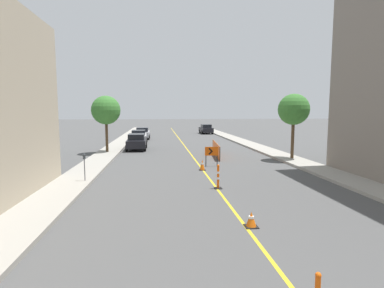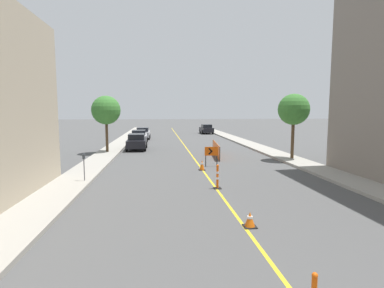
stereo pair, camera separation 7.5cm
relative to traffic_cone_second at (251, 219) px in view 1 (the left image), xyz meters
name	(u,v)px [view 1 (the left image)]	position (x,y,z in m)	size (l,w,h in m)	color
lane_stripe	(185,146)	(-0.17, 23.13, -0.25)	(0.12, 72.63, 0.01)	gold
sidewalk_left	(116,146)	(-7.56, 23.13, -0.17)	(2.03, 72.63, 0.17)	#9E998E
sidewalk_right	(250,145)	(7.21, 23.13, -0.17)	(2.03, 72.63, 0.17)	#9E998E
traffic_cone_second	(251,219)	(0.00, 0.00, 0.00)	(0.43, 0.43, 0.51)	black
traffic_cone_third	(202,165)	(-0.21, 9.68, 0.08)	(0.41, 0.41, 0.68)	black
delineator_post_rear	(218,178)	(-0.11, 4.99, 0.27)	(0.37, 0.37, 1.20)	black
arrow_barricade_primary	(212,152)	(0.61, 10.92, 0.73)	(0.93, 0.09, 1.37)	#EF560C
safety_mesh_fence	(216,149)	(1.86, 15.72, 0.31)	(0.58, 5.93, 1.13)	#EF560C
parked_car_curb_near	(137,142)	(-5.18, 20.65, 0.55)	(1.94, 4.34, 1.59)	black
parked_car_curb_mid	(139,137)	(-5.36, 26.64, 0.55)	(1.96, 4.36, 1.59)	silver
parked_car_curb_far	(143,133)	(-5.20, 32.24, 0.55)	(1.93, 4.31, 1.59)	#B7B7BC
parked_car_opposite_side	(206,129)	(5.04, 41.18, 0.55)	(1.97, 4.37, 1.59)	black
parking_meter_far_curb	(84,162)	(-6.89, 6.73, 0.93)	(0.12, 0.11, 1.43)	#4C4C51
street_tree_left_near	(106,110)	(-7.66, 18.28, 3.63)	(2.56, 2.56, 5.01)	#4C3823
street_tree_right_near	(294,110)	(7.31, 12.79, 3.67)	(2.38, 2.38, 4.97)	#4C3823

